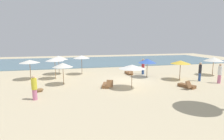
% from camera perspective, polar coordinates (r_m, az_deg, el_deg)
% --- Properties ---
extents(ground_plane, '(60.00, 60.00, 0.00)m').
position_cam_1_polar(ground_plane, '(19.56, 5.25, -3.10)').
color(ground_plane, beige).
extents(ocean_water, '(48.00, 16.00, 0.06)m').
position_cam_1_polar(ocean_water, '(35.85, -3.42, 2.78)').
color(ocean_water, slate).
rests_on(ocean_water, ground_plane).
extents(umbrella_0, '(2.01, 2.01, 2.11)m').
position_cam_1_polar(umbrella_0, '(20.99, 10.82, 2.81)').
color(umbrella_0, brown).
rests_on(umbrella_0, ground_plane).
extents(umbrella_1, '(2.07, 2.07, 2.10)m').
position_cam_1_polar(umbrella_1, '(21.23, -24.04, 2.43)').
color(umbrella_1, olive).
rests_on(umbrella_1, ground_plane).
extents(umbrella_2, '(1.87, 1.87, 2.08)m').
position_cam_1_polar(umbrella_2, '(17.81, -14.92, 1.49)').
color(umbrella_2, brown).
rests_on(umbrella_2, ground_plane).
extents(umbrella_3, '(2.24, 2.24, 2.27)m').
position_cam_1_polar(umbrella_3, '(23.24, -16.15, 3.68)').
color(umbrella_3, olive).
rests_on(umbrella_3, ground_plane).
extents(umbrella_4, '(2.29, 2.29, 2.09)m').
position_cam_1_polar(umbrella_4, '(16.01, 6.19, 1.02)').
color(umbrella_4, brown).
rests_on(umbrella_4, ground_plane).
extents(umbrella_5, '(1.91, 1.91, 2.30)m').
position_cam_1_polar(umbrella_5, '(20.60, -17.23, 3.16)').
color(umbrella_5, olive).
rests_on(umbrella_5, ground_plane).
extents(umbrella_6, '(2.03, 2.03, 2.05)m').
position_cam_1_polar(umbrella_6, '(20.57, 20.36, 2.28)').
color(umbrella_6, brown).
rests_on(umbrella_6, ground_plane).
extents(umbrella_7, '(1.96, 1.96, 2.31)m').
position_cam_1_polar(umbrella_7, '(22.56, -9.35, 4.01)').
color(umbrella_7, brown).
rests_on(umbrella_7, ground_plane).
extents(umbrella_8, '(2.20, 2.20, 2.17)m').
position_cam_1_polar(umbrella_8, '(24.84, 28.84, 2.95)').
color(umbrella_8, brown).
rests_on(umbrella_8, ground_plane).
extents(lounger_0, '(1.18, 1.74, 0.74)m').
position_cam_1_polar(lounger_0, '(17.75, 22.06, -4.53)').
color(lounger_0, brown).
rests_on(lounger_0, ground_plane).
extents(lounger_1, '(0.63, 1.70, 0.69)m').
position_cam_1_polar(lounger_1, '(22.74, 5.22, -0.86)').
color(lounger_1, brown).
rests_on(lounger_1, ground_plane).
extents(lounger_2, '(1.02, 1.73, 0.74)m').
position_cam_1_polar(lounger_2, '(16.74, -1.72, -4.64)').
color(lounger_2, brown).
rests_on(lounger_2, ground_plane).
extents(person_0, '(0.41, 0.41, 1.77)m').
position_cam_1_polar(person_0, '(14.19, -22.81, -5.06)').
color(person_0, '#D17299').
rests_on(person_0, ground_plane).
extents(person_1, '(0.49, 0.49, 1.91)m').
position_cam_1_polar(person_1, '(22.80, 9.54, 1.11)').
color(person_1, '#2D4C8C').
rests_on(person_1, ground_plane).
extents(person_2, '(0.51, 0.51, 1.92)m').
position_cam_1_polar(person_2, '(20.73, 30.24, -0.93)').
color(person_2, '#D17299').
rests_on(person_2, ground_plane).
extents(person_3, '(0.41, 0.41, 1.92)m').
position_cam_1_polar(person_3, '(20.86, 25.47, -0.41)').
color(person_3, '#2D4C8C').
rests_on(person_3, ground_plane).
extents(dog, '(0.73, 0.50, 0.34)m').
position_cam_1_polar(dog, '(16.28, -21.55, -5.72)').
color(dog, olive).
rests_on(dog, ground_plane).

